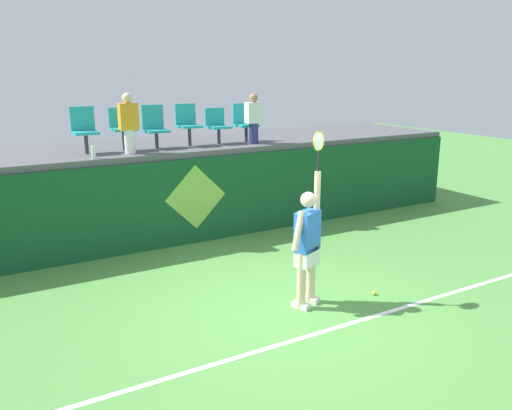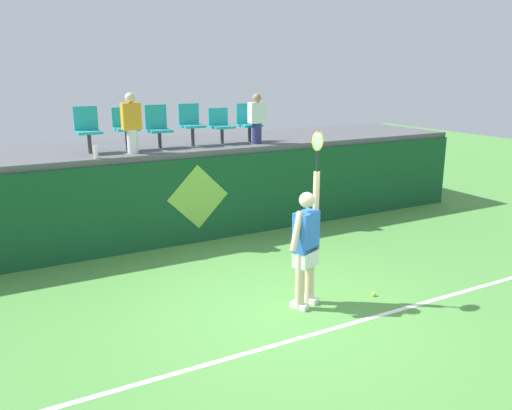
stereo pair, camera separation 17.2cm
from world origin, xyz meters
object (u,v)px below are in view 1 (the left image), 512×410
(water_bottle, at_px, (93,153))
(stadium_chair_4, at_px, (217,124))
(stadium_chair_2, at_px, (155,126))
(tennis_ball, at_px, (374,293))
(tennis_player, at_px, (307,243))
(stadium_chair_0, at_px, (84,128))
(stadium_chair_5, at_px, (244,121))
(spectator_0, at_px, (129,122))
(stadium_chair_1, at_px, (122,126))
(spectator_1, at_px, (254,118))
(stadium_chair_3, at_px, (188,122))

(water_bottle, bearing_deg, stadium_chair_4, 14.43)
(stadium_chair_2, distance_m, stadium_chair_4, 1.37)
(tennis_ball, relative_size, stadium_chair_2, 0.08)
(tennis_player, bearing_deg, stadium_chair_0, 115.42)
(tennis_ball, relative_size, stadium_chair_5, 0.08)
(stadium_chair_0, height_order, stadium_chair_4, stadium_chair_0)
(spectator_0, bearing_deg, tennis_player, -70.87)
(water_bottle, height_order, stadium_chair_4, stadium_chair_4)
(tennis_player, bearing_deg, stadium_chair_1, 107.27)
(water_bottle, relative_size, stadium_chair_1, 0.27)
(stadium_chair_2, bearing_deg, spectator_1, -11.43)
(tennis_ball, height_order, stadium_chair_5, stadium_chair_5)
(tennis_player, xyz_separation_m, spectator_1, (1.34, 3.89, 1.40))
(water_bottle, relative_size, stadium_chair_5, 0.27)
(stadium_chair_3, bearing_deg, stadium_chair_1, -179.78)
(stadium_chair_3, distance_m, stadium_chair_5, 1.32)
(stadium_chair_0, height_order, spectator_0, spectator_0)
(stadium_chair_1, bearing_deg, tennis_ball, -61.81)
(tennis_player, xyz_separation_m, stadium_chair_5, (1.34, 4.29, 1.30))
(stadium_chair_2, bearing_deg, stadium_chair_5, -0.12)
(tennis_player, xyz_separation_m, stadium_chair_3, (0.02, 4.29, 1.33))
(stadium_chair_3, bearing_deg, stadium_chair_5, 0.11)
(stadium_chair_4, bearing_deg, stadium_chair_3, 179.50)
(stadium_chair_4, xyz_separation_m, spectator_0, (-2.02, -0.44, 0.17))
(water_bottle, height_order, spectator_1, spectator_1)
(stadium_chair_1, relative_size, spectator_0, 0.74)
(stadium_chair_1, height_order, spectator_0, spectator_0)
(spectator_0, height_order, spectator_1, spectator_0)
(tennis_ball, height_order, spectator_1, spectator_1)
(spectator_0, bearing_deg, tennis_ball, -59.29)
(tennis_player, distance_m, stadium_chair_5, 4.68)
(stadium_chair_2, bearing_deg, stadium_chair_0, -179.83)
(stadium_chair_1, xyz_separation_m, stadium_chair_2, (0.65, 0.01, -0.03))
(stadium_chair_3, relative_size, spectator_1, 0.81)
(spectator_0, bearing_deg, stadium_chair_0, 147.46)
(stadium_chair_0, bearing_deg, stadium_chair_4, -0.18)
(water_bottle, bearing_deg, tennis_ball, -50.38)
(spectator_0, bearing_deg, stadium_chair_3, 18.34)
(tennis_player, relative_size, stadium_chair_3, 2.96)
(tennis_ball, xyz_separation_m, stadium_chair_0, (-3.13, 4.54, 2.25))
(spectator_0, bearing_deg, stadium_chair_5, 9.58)
(stadium_chair_3, relative_size, stadium_chair_4, 1.15)
(stadium_chair_4, distance_m, spectator_1, 0.78)
(stadium_chair_1, relative_size, stadium_chair_3, 0.97)
(tennis_ball, xyz_separation_m, stadium_chair_1, (-2.43, 4.53, 2.25))
(stadium_chair_5, bearing_deg, tennis_player, -107.35)
(tennis_ball, xyz_separation_m, stadium_chair_2, (-1.77, 4.54, 2.22))
(spectator_1, bearing_deg, stadium_chair_3, 163.05)
(stadium_chair_3, xyz_separation_m, stadium_chair_4, (0.66, -0.01, -0.06))
(tennis_ball, distance_m, spectator_0, 5.30)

